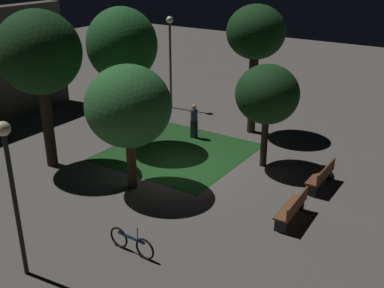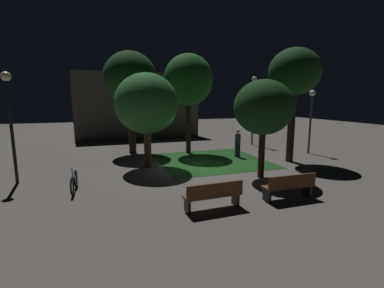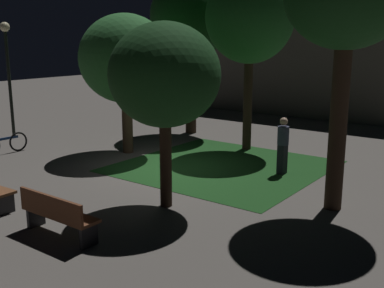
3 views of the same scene
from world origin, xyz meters
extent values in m
plane|color=#56514C|center=(0.00, 0.00, 0.00)|extent=(60.00, 60.00, 0.00)
cube|color=#194219|center=(1.12, 1.12, 0.01)|extent=(5.60, 5.54, 0.01)
cube|color=brown|center=(-1.36, -4.98, 0.45)|extent=(1.82, 0.55, 0.06)
cube|color=brown|center=(-1.35, -5.19, 0.68)|extent=(1.80, 0.13, 0.40)
cube|color=black|center=(-2.16, -5.01, 0.21)|extent=(0.10, 0.39, 0.42)
cube|color=black|center=(-0.56, -4.95, 0.21)|extent=(0.10, 0.39, 0.42)
cube|color=brown|center=(1.36, -4.98, 0.45)|extent=(1.80, 0.48, 0.06)
cube|color=brown|center=(1.36, -5.19, 0.68)|extent=(1.80, 0.06, 0.40)
cube|color=black|center=(0.56, -4.98, 0.21)|extent=(0.08, 0.38, 0.42)
cube|color=black|center=(2.16, -4.98, 0.21)|extent=(0.08, 0.38, 0.42)
cylinder|color=#2D2116|center=(1.92, -2.47, 1.15)|extent=(0.27, 0.27, 2.30)
ellipsoid|color=#143816|center=(1.92, -2.47, 2.97)|extent=(2.43, 2.43, 2.27)
cylinder|color=#2D2116|center=(5.03, -0.36, 1.98)|extent=(0.38, 0.38, 3.97)
ellipsoid|color=#143816|center=(5.03, -0.36, 4.68)|extent=(2.61, 2.61, 2.39)
cylinder|color=#2D2116|center=(-2.70, 4.61, 1.84)|extent=(0.43, 0.43, 3.68)
ellipsoid|color=#143816|center=(-2.70, 4.61, 4.55)|extent=(3.15, 3.15, 3.10)
cylinder|color=#423021|center=(-2.39, 0.69, 1.14)|extent=(0.35, 0.35, 2.28)
ellipsoid|color=#28662D|center=(-2.39, 0.69, 3.10)|extent=(2.98, 2.98, 2.85)
cylinder|color=#2D2116|center=(0.56, 3.47, 1.81)|extent=(0.30, 0.30, 3.63)
ellipsoid|color=#1E5623|center=(0.56, 3.47, 4.43)|extent=(2.91, 2.91, 3.04)
cylinder|color=#333338|center=(7.59, 1.11, 1.75)|extent=(0.12, 0.12, 3.51)
sphere|color=white|center=(7.59, 1.11, 3.66)|extent=(0.36, 0.36, 0.36)
cylinder|color=black|center=(-7.74, -0.14, 2.00)|extent=(0.12, 0.12, 3.99)
sphere|color=#F4E5B2|center=(-7.74, -0.14, 4.14)|extent=(0.36, 0.36, 0.36)
cylinder|color=#333338|center=(5.90, 4.94, 2.28)|extent=(0.12, 0.12, 4.55)
sphere|color=#F2EDCC|center=(5.90, 4.94, 4.70)|extent=(0.36, 0.36, 0.36)
torus|color=black|center=(-5.47, -1.41, 0.33)|extent=(0.08, 0.66, 0.66)
torus|color=black|center=(-5.50, -2.40, 0.33)|extent=(0.08, 0.66, 0.66)
cube|color=navy|center=(-5.49, -1.90, 0.51)|extent=(0.07, 0.98, 0.08)
cylinder|color=navy|center=(-5.50, -2.15, 0.73)|extent=(0.03, 0.03, 0.40)
cube|color=black|center=(2.88, 1.46, 0.42)|extent=(0.20, 0.28, 0.84)
cylinder|color=#33384C|center=(2.88, 1.46, 1.10)|extent=(0.32, 0.32, 0.52)
sphere|color=tan|center=(2.88, 1.46, 1.50)|extent=(0.22, 0.22, 0.22)
camera|label=1|loc=(-13.84, -9.48, 8.03)|focal=43.76mm
camera|label=2|loc=(-4.39, -12.16, 3.30)|focal=25.25mm
camera|label=3|loc=(8.44, -10.21, 3.75)|focal=43.70mm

